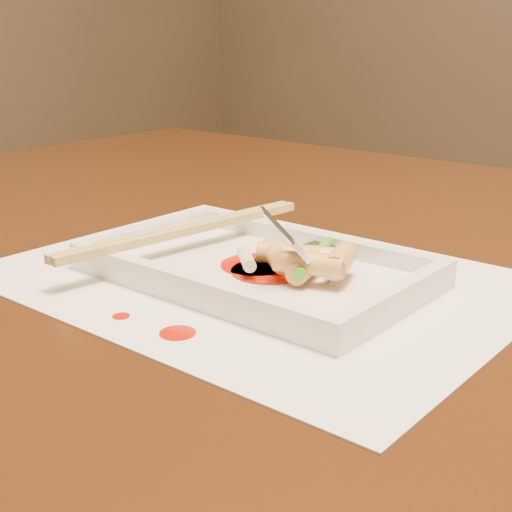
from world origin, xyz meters
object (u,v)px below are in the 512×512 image
Objects in this scene: table at (347,341)px; fork at (348,184)px; chopstick_a at (182,229)px; placemat at (256,279)px; plate_base at (256,273)px.

table is 10.00× the size of fork.
table is at bearing 119.99° from fork.
chopstick_a is 1.78× the size of fork.
chopstick_a is (-0.08, 0.00, 0.03)m from placemat.
table is 0.21m from chopstick_a.
fork is (0.07, 0.02, 0.08)m from plate_base.
plate_base is at bearing 0.00° from placemat.
chopstick_a is at bearing -121.01° from table.
fork is at bearing 6.75° from chopstick_a.
fork reaches higher than table.
placemat is at bearing 0.00° from plate_base.
placemat is (-0.00, -0.14, 0.10)m from table.
plate_base is 1.04× the size of chopstick_a.
fork reaches higher than plate_base.
placemat is at bearing -90.35° from table.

